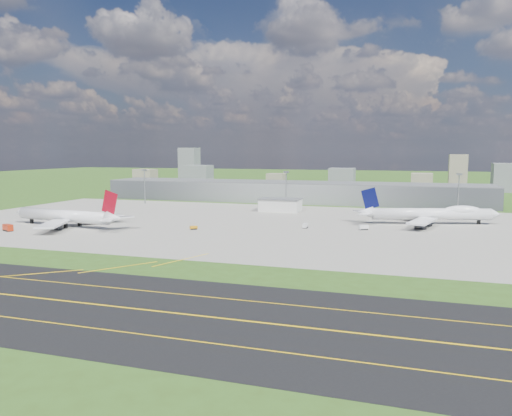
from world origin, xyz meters
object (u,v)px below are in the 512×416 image
(airliner_red_twin, at_px, (67,217))
(van_white_near, at_px, (305,226))
(van_white_far, at_px, (364,228))
(airliner_blue_quad, at_px, (431,214))
(tug_yellow, at_px, (194,228))
(crash_tender, at_px, (8,228))

(airliner_red_twin, relative_size, van_white_near, 15.86)
(van_white_near, xyz_separation_m, van_white_far, (29.14, 3.34, 0.04))
(airliner_red_twin, xyz_separation_m, van_white_near, (119.42, 33.47, -4.20))
(van_white_near, bearing_deg, airliner_red_twin, 105.02)
(van_white_far, bearing_deg, airliner_blue_quad, 16.16)
(tug_yellow, xyz_separation_m, van_white_far, (81.75, 25.25, 0.31))
(crash_tender, bearing_deg, airliner_red_twin, 72.07)
(van_white_near, bearing_deg, crash_tender, 111.04)
(crash_tender, xyz_separation_m, van_white_far, (167.03, 58.14, -0.41))
(tug_yellow, bearing_deg, van_white_far, -21.19)
(airliner_red_twin, distance_m, van_white_near, 124.09)
(van_white_far, bearing_deg, tug_yellow, 169.03)
(tug_yellow, distance_m, van_white_far, 85.56)
(airliner_red_twin, height_order, van_white_far, airliner_red_twin)
(crash_tender, distance_m, van_white_near, 148.38)
(airliner_red_twin, height_order, tug_yellow, airliner_red_twin)
(airliner_red_twin, relative_size, airliner_blue_quad, 0.98)
(airliner_red_twin, height_order, van_white_near, airliner_red_twin)
(airliner_red_twin, distance_m, van_white_far, 153.10)
(airliner_blue_quad, relative_size, van_white_far, 14.20)
(crash_tender, height_order, van_white_far, crash_tender)
(airliner_red_twin, height_order, airliner_blue_quad, airliner_red_twin)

